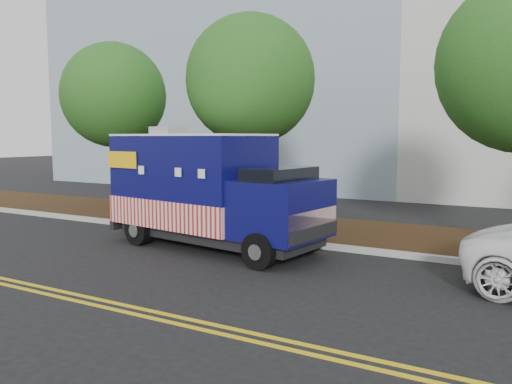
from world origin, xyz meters
The scene contains 9 objects.
ground centered at (0.00, 0.00, 0.00)m, with size 120.00×120.00×0.00m, color black.
curb centered at (0.00, 1.40, 0.07)m, with size 120.00×0.18×0.15m, color #9E9E99.
mulch_strip centered at (0.00, 3.50, 0.07)m, with size 120.00×4.00×0.15m, color black.
centerline_near centered at (0.00, -4.45, 0.01)m, with size 120.00×0.10×0.01m, color gold.
centerline_far centered at (0.00, -4.70, 0.01)m, with size 120.00×0.10×0.01m, color gold.
tree_a centered at (-6.89, 3.66, 4.51)m, with size 4.00×4.00×6.52m.
tree_b centered at (-0.90, 3.77, 4.77)m, with size 4.25×4.25×6.91m.
sign_post centered at (-4.20, 1.95, 1.20)m, with size 0.06×0.06×2.40m, color #473828.
food_truck centered at (-0.15, 0.14, 1.45)m, with size 6.33×3.11×3.20m.
Camera 1 is at (7.38, -10.66, 2.91)m, focal length 35.00 mm.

